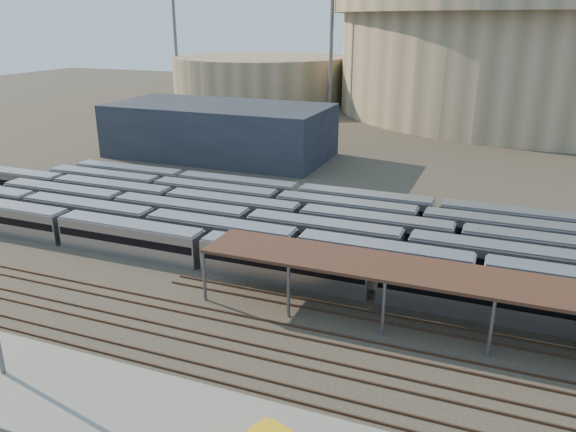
# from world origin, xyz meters

# --- Properties ---
(ground) EXTENTS (420.00, 420.00, 0.00)m
(ground) POSITION_xyz_m (0.00, 0.00, 0.00)
(ground) COLOR #383026
(ground) RESTS_ON ground
(apron) EXTENTS (50.00, 9.00, 0.20)m
(apron) POSITION_xyz_m (-5.00, -15.00, 0.10)
(apron) COLOR gray
(apron) RESTS_ON ground
(subway_trains) EXTENTS (127.38, 23.90, 3.60)m
(subway_trains) POSITION_xyz_m (4.20, 18.50, 1.80)
(subway_trains) COLOR #A5A5AA
(subway_trains) RESTS_ON ground
(inspection_shed) EXTENTS (60.30, 6.00, 5.30)m
(inspection_shed) POSITION_xyz_m (22.00, 4.00, 4.98)
(inspection_shed) COLOR slate
(inspection_shed) RESTS_ON ground
(empty_tracks) EXTENTS (170.00, 9.62, 0.18)m
(empty_tracks) POSITION_xyz_m (0.00, -5.00, 0.09)
(empty_tracks) COLOR #4C3323
(empty_tracks) RESTS_ON ground
(stadium) EXTENTS (124.00, 124.00, 32.50)m
(stadium) POSITION_xyz_m (25.00, 140.00, 16.47)
(stadium) COLOR tan
(stadium) RESTS_ON ground
(secondary_arena) EXTENTS (56.00, 56.00, 14.00)m
(secondary_arena) POSITION_xyz_m (-60.00, 130.00, 7.00)
(secondary_arena) COLOR tan
(secondary_arena) RESTS_ON ground
(service_building) EXTENTS (42.00, 20.00, 10.00)m
(service_building) POSITION_xyz_m (-35.00, 55.00, 5.00)
(service_building) COLOR #1E232D
(service_building) RESTS_ON ground
(floodlight_0) EXTENTS (4.00, 1.00, 38.40)m
(floodlight_0) POSITION_xyz_m (-30.00, 110.00, 20.65)
(floodlight_0) COLOR slate
(floodlight_0) RESTS_ON ground
(floodlight_1) EXTENTS (4.00, 1.00, 38.40)m
(floodlight_1) POSITION_xyz_m (-85.00, 120.00, 20.65)
(floodlight_1) COLOR slate
(floodlight_1) RESTS_ON ground
(floodlight_3) EXTENTS (4.00, 1.00, 38.40)m
(floodlight_3) POSITION_xyz_m (-10.00, 160.00, 20.65)
(floodlight_3) COLOR slate
(floodlight_3) RESTS_ON ground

